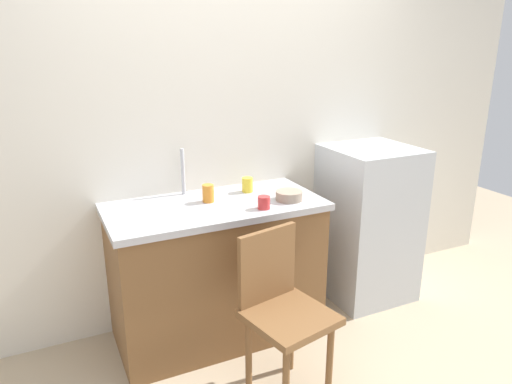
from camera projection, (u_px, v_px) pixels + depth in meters
ground_plane at (297, 384)px, 2.62m from camera, size 8.00×8.00×0.00m
back_wall at (224, 115)px, 3.07m from camera, size 4.80×0.10×2.70m
cabinet_base at (216, 273)px, 2.96m from camera, size 1.24×0.60×0.85m
countertop at (215, 206)px, 2.83m from camera, size 1.28×0.64×0.04m
faucet at (183, 172)px, 2.95m from camera, size 0.02×0.02×0.29m
refrigerator at (368, 223)px, 3.42m from camera, size 0.58×0.57×1.11m
chair at (282, 307)px, 2.45m from camera, size 0.47×0.47×0.89m
terracotta_bowl at (289, 195)px, 2.87m from camera, size 0.16×0.16×0.06m
cup_red at (264, 202)px, 2.72m from camera, size 0.07×0.07×0.07m
cup_orange at (208, 193)px, 2.83m from camera, size 0.07×0.07×0.11m
cup_yellow at (247, 185)px, 3.02m from camera, size 0.07×0.07×0.09m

